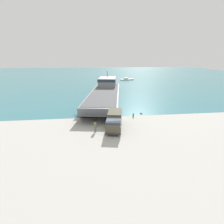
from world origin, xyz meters
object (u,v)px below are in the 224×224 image
at_px(moored_boat_a, 127,79).
at_px(soldier_on_ramp, 95,126).
at_px(landing_craft, 105,91).
at_px(mooring_bollard, 133,115).
at_px(military_truck, 114,120).

bearing_deg(moored_boat_a, soldier_on_ramp, -31.06).
xyz_separation_m(landing_craft, mooring_bollard, (4.01, -21.93, -1.26)).
distance_m(military_truck, soldier_on_ramp, 3.63).
xyz_separation_m(military_truck, mooring_bollard, (4.78, 5.52, -1.03)).
bearing_deg(military_truck, landing_craft, -170.39).
bearing_deg(military_truck, soldier_on_ramp, -60.58).
xyz_separation_m(moored_boat_a, mooring_bollard, (-10.82, -59.87, -0.05)).
bearing_deg(mooring_bollard, moored_boat_a, 79.75).
bearing_deg(soldier_on_ramp, moored_boat_a, -172.77).
height_order(landing_craft, military_truck, landing_craft).
relative_size(military_truck, soldier_on_ramp, 4.33).
bearing_deg(moored_boat_a, mooring_bollard, -25.35).
distance_m(moored_boat_a, mooring_bollard, 60.84).
bearing_deg(mooring_bollard, soldier_on_ramp, -140.98).
xyz_separation_m(landing_craft, moored_boat_a, (14.83, 37.94, -1.21)).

